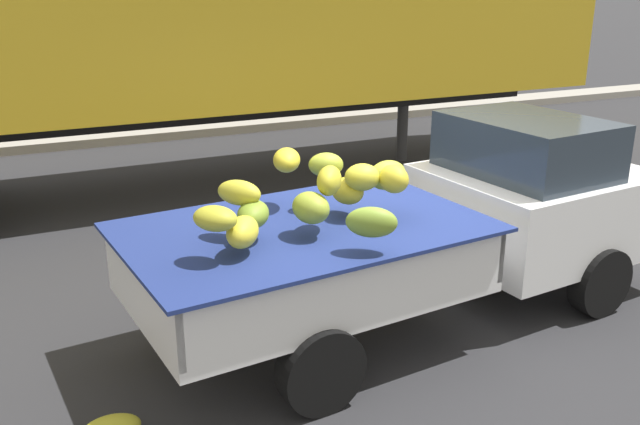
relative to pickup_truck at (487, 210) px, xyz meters
name	(u,v)px	position (x,y,z in m)	size (l,w,h in m)	color
ground	(388,308)	(-0.93, 0.17, -0.89)	(220.00, 220.00, 0.00)	#28282B
curb_strip	(175,132)	(-0.93, 8.36, -0.81)	(80.00, 0.80, 0.16)	gray
pickup_truck	(487,210)	(0.00, 0.00, 0.00)	(5.07, 2.18, 1.70)	white
semi_trailer	(199,7)	(-1.29, 4.83, 1.65)	(12.03, 2.73, 3.95)	gold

